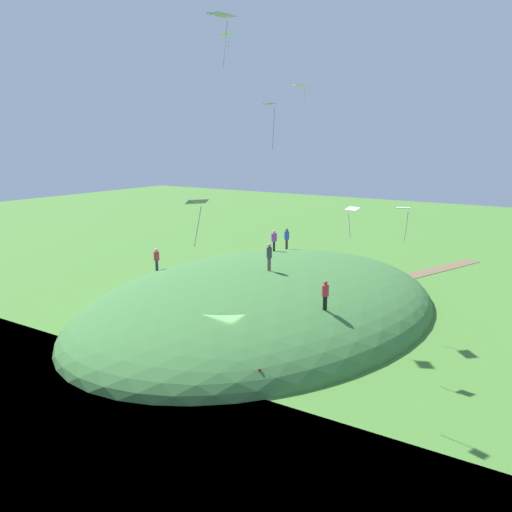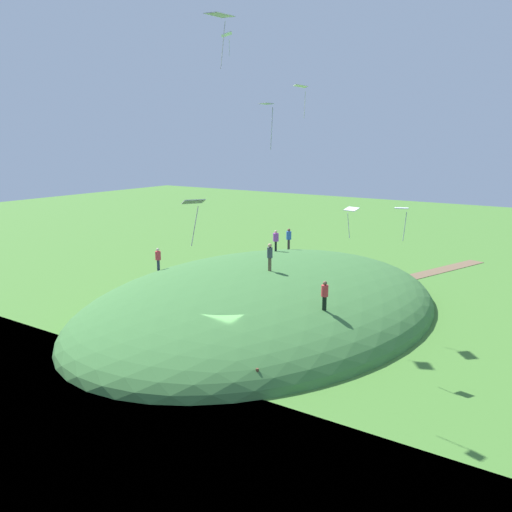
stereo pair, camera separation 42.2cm
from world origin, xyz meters
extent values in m
plane|color=#487D30|center=(0.00, 0.00, 0.00)|extent=(160.00, 160.00, 0.00)
ellipsoid|color=#3F7539|center=(7.95, 2.61, 0.00)|extent=(30.91, 21.95, 6.41)
cube|color=brown|center=(24.49, -3.60, 0.02)|extent=(16.08, 6.52, 0.04)
cube|color=brown|center=(6.77, 1.48, 3.62)|extent=(0.13, 0.21, 0.88)
cylinder|color=#3A464E|center=(6.77, 1.48, 4.41)|extent=(0.39, 0.39, 0.70)
sphere|color=tan|center=(6.77, 1.48, 4.89)|extent=(0.26, 0.26, 0.26)
cube|color=black|center=(3.60, -4.22, 2.74)|extent=(0.17, 0.24, 0.80)
cylinder|color=#D4373B|center=(3.60, -4.22, 3.46)|extent=(0.48, 0.48, 0.64)
sphere|color=brown|center=(3.60, -4.22, 3.90)|extent=(0.24, 0.24, 0.24)
cube|color=black|center=(13.69, 5.37, 3.28)|extent=(0.28, 0.22, 0.82)
cylinder|color=purple|center=(13.69, 5.37, 4.01)|extent=(0.59, 0.59, 0.65)
sphere|color=beige|center=(13.69, 5.37, 4.46)|extent=(0.25, 0.25, 0.25)
cube|color=#2A2E46|center=(6.10, 11.01, 2.44)|extent=(0.26, 0.19, 0.82)
cylinder|color=#CE3541|center=(6.10, 11.01, 3.17)|extent=(0.53, 0.53, 0.65)
sphere|color=beige|center=(6.10, 11.01, 3.62)|extent=(0.25, 0.25, 0.25)
cube|color=#36292B|center=(16.38, 5.76, 2.95)|extent=(0.25, 0.16, 0.86)
cylinder|color=#2E59B0|center=(16.38, 5.76, 3.72)|extent=(0.49, 0.49, 0.68)
sphere|color=brown|center=(16.38, 5.76, 4.19)|extent=(0.26, 0.26, 0.26)
cube|color=white|center=(1.57, -9.04, 8.64)|extent=(0.62, 0.73, 0.04)
cylinder|color=white|center=(1.67, -9.21, 7.79)|extent=(0.19, 0.19, 1.40)
cube|color=white|center=(-1.11, -3.35, 13.33)|extent=(0.65, 0.77, 0.06)
cylinder|color=white|center=(-0.85, -3.49, 12.21)|extent=(0.18, 0.23, 1.90)
cube|color=white|center=(9.09, 0.70, 15.06)|extent=(1.38, 1.34, 0.16)
cylinder|color=white|center=(9.38, 0.52, 13.91)|extent=(0.23, 0.07, 1.72)
cube|color=white|center=(3.26, -5.80, 8.19)|extent=(0.62, 0.79, 0.17)
cylinder|color=white|center=(3.09, -5.75, 7.33)|extent=(0.23, 0.11, 1.36)
cube|color=white|center=(-2.86, -2.08, 16.97)|extent=(1.25, 0.94, 0.09)
cylinder|color=white|center=(-3.02, -2.36, 15.69)|extent=(0.25, 0.14, 1.97)
cube|color=white|center=(-5.91, -2.98, 9.26)|extent=(1.06, 0.98, 0.24)
cylinder|color=white|center=(-5.64, -2.79, 8.19)|extent=(0.27, 0.25, 1.67)
cube|color=white|center=(6.68, 4.78, 18.23)|extent=(1.19, 1.11, 0.25)
cylinder|color=white|center=(6.86, 4.72, 17.46)|extent=(0.14, 0.11, 1.05)
cylinder|color=brown|center=(-2.98, -4.13, 0.60)|extent=(0.14, 0.14, 1.21)
camera|label=1|loc=(-22.98, -17.17, 11.78)|focal=38.27mm
camera|label=2|loc=(-22.74, -17.52, 11.78)|focal=38.27mm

